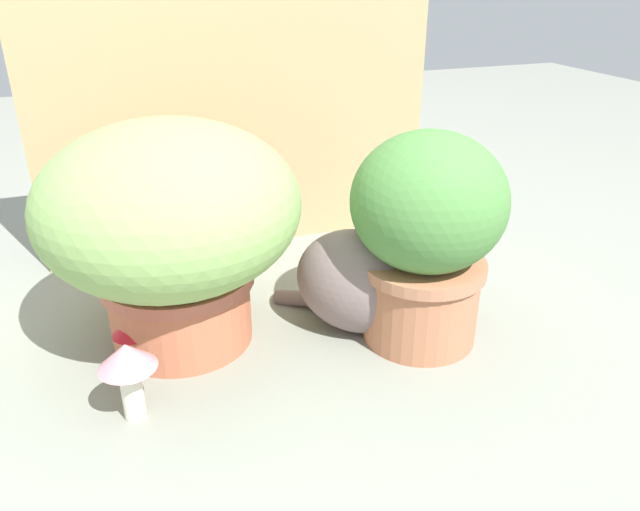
# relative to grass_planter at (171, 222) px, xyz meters

# --- Properties ---
(ground_plane) EXTENTS (6.00, 6.00, 0.00)m
(ground_plane) POSITION_rel_grass_planter_xyz_m (0.19, -0.18, -0.26)
(ground_plane) COLOR gray
(cardboard_backdrop) EXTENTS (1.01, 0.03, 0.82)m
(cardboard_backdrop) POSITION_rel_grass_planter_xyz_m (0.24, 0.42, 0.15)
(cardboard_backdrop) COLOR tan
(cardboard_backdrop) RESTS_ON ground
(grass_planter) EXTENTS (0.49, 0.49, 0.45)m
(grass_planter) POSITION_rel_grass_planter_xyz_m (0.00, 0.00, 0.00)
(grass_planter) COLOR #BD6546
(grass_planter) RESTS_ON ground
(leafy_planter) EXTENTS (0.30, 0.30, 0.43)m
(leafy_planter) POSITION_rel_grass_planter_xyz_m (0.46, -0.16, -0.02)
(leafy_planter) COLOR #B36E4E
(leafy_planter) RESTS_ON ground
(cat) EXTENTS (0.31, 0.34, 0.32)m
(cat) POSITION_rel_grass_planter_xyz_m (0.36, -0.10, -0.14)
(cat) COLOR slate
(cat) RESTS_ON ground
(mushroom_ornament_red) EXTENTS (0.08, 0.08, 0.11)m
(mushroom_ornament_red) POSITION_rel_grass_planter_xyz_m (-0.10, -0.06, -0.18)
(mushroom_ornament_red) COLOR silver
(mushroom_ornament_red) RESTS_ON ground
(mushroom_ornament_pink) EXTENTS (0.10, 0.10, 0.15)m
(mushroom_ornament_pink) POSITION_rel_grass_planter_xyz_m (-0.11, -0.22, -0.15)
(mushroom_ornament_pink) COLOR #ECE8CD
(mushroom_ornament_pink) RESTS_ON ground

